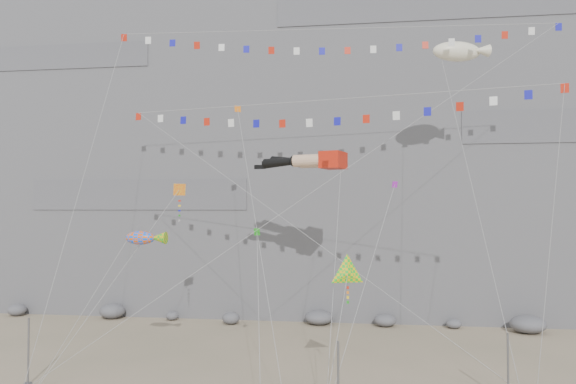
% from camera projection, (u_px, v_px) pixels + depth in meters
% --- Properties ---
extents(ground, '(120.00, 120.00, 0.00)m').
position_uv_depth(ground, '(295.00, 381.00, 34.51)').
color(ground, '#9D876C').
rests_on(ground, ground).
extents(cliff, '(80.00, 28.00, 50.00)m').
position_uv_depth(cliff, '(329.00, 88.00, 66.92)').
color(cliff, slate).
rests_on(cliff, ground).
extents(talus_boulders, '(60.00, 3.00, 1.20)m').
position_uv_depth(talus_boulders, '(319.00, 318.00, 51.35)').
color(talus_boulders, slate).
rests_on(talus_boulders, ground).
extents(anchor_pole_left, '(0.12, 0.12, 4.03)m').
position_uv_depth(anchor_pole_left, '(28.00, 351.00, 33.72)').
color(anchor_pole_left, slate).
rests_on(anchor_pole_left, ground).
extents(anchor_pole_center, '(0.12, 0.12, 4.13)m').
position_uv_depth(anchor_pole_center, '(338.00, 384.00, 27.35)').
color(anchor_pole_center, slate).
rests_on(anchor_pole_center, ground).
extents(anchor_pole_right, '(0.12, 0.12, 3.79)m').
position_uv_depth(anchor_pole_right, '(508.00, 368.00, 30.68)').
color(anchor_pole_right, slate).
rests_on(anchor_pole_right, ground).
extents(legs_kite, '(7.30, 17.21, 20.29)m').
position_uv_depth(legs_kite, '(309.00, 161.00, 42.75)').
color(legs_kite, red).
rests_on(legs_kite, ground).
extents(flag_banner_upper, '(33.78, 12.70, 31.92)m').
position_uv_depth(flag_banner_upper, '(334.00, 29.00, 42.13)').
color(flag_banner_upper, red).
rests_on(flag_banner_upper, ground).
extents(flag_banner_lower, '(28.44, 7.84, 21.94)m').
position_uv_depth(flag_banner_lower, '(323.00, 100.00, 37.33)').
color(flag_banner_lower, red).
rests_on(flag_banner_lower, ground).
extents(harlequin_kite, '(6.37, 10.30, 16.08)m').
position_uv_depth(harlequin_kite, '(179.00, 190.00, 40.57)').
color(harlequin_kite, red).
rests_on(harlequin_kite, ground).
extents(fish_windsock, '(6.42, 4.58, 10.59)m').
position_uv_depth(fish_windsock, '(140.00, 238.00, 37.38)').
color(fish_windsock, '#E6550B').
rests_on(fish_windsock, ground).
extents(delta_kite, '(2.24, 7.60, 9.79)m').
position_uv_depth(delta_kite, '(348.00, 274.00, 32.61)').
color(delta_kite, '#E7B00B').
rests_on(delta_kite, ground).
extents(blimp_windsock, '(4.71, 13.58, 25.79)m').
position_uv_depth(blimp_windsock, '(457.00, 52.00, 43.06)').
color(blimp_windsock, '#F1E9C6').
rests_on(blimp_windsock, ground).
extents(small_kite_a, '(6.52, 14.58, 23.86)m').
position_uv_depth(small_kite_a, '(238.00, 114.00, 43.94)').
color(small_kite_a, orange).
rests_on(small_kite_a, ground).
extents(small_kite_b, '(4.61, 10.82, 16.49)m').
position_uv_depth(small_kite_b, '(393.00, 189.00, 38.98)').
color(small_kite_b, purple).
rests_on(small_kite_b, ground).
extents(small_kite_c, '(2.61, 9.63, 12.96)m').
position_uv_depth(small_kite_c, '(257.00, 235.00, 35.81)').
color(small_kite_c, '#1B9416').
rests_on(small_kite_c, ground).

